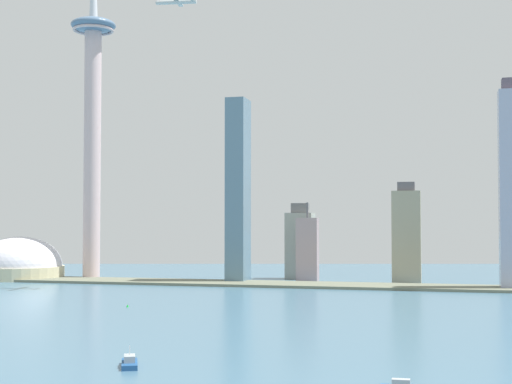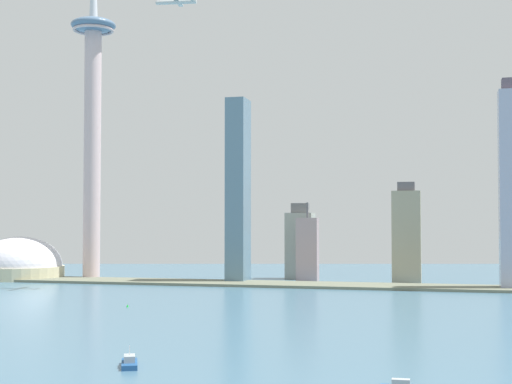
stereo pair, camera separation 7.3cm
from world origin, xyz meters
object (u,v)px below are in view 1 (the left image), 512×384
at_px(observation_tower, 93,103).
at_px(channel_buoy_1, 128,306).
at_px(skyscraper_2, 406,236).
at_px(boat_0, 130,363).
at_px(skyscraper_7, 238,190).
at_px(skyscraper_1, 300,244).
at_px(skyscraper_6, 307,250).
at_px(stadium_dome, 19,267).
at_px(skyscraper_8, 509,187).
at_px(airplane, 176,2).

xyz_separation_m(observation_tower, channel_buoy_1, (133.93, -215.58, -172.46)).
xyz_separation_m(skyscraper_2, boat_0, (-84.21, -420.90, -41.84)).
distance_m(observation_tower, skyscraper_7, 174.86).
height_order(skyscraper_1, skyscraper_6, skyscraper_6).
relative_size(stadium_dome, channel_buoy_1, 48.43).
xyz_separation_m(skyscraper_1, channel_buoy_1, (-64.31, -266.66, -33.29)).
relative_size(observation_tower, skyscraper_7, 2.08).
relative_size(stadium_dome, skyscraper_8, 0.49).
bearing_deg(observation_tower, channel_buoy_1, -58.15).
xyz_separation_m(stadium_dome, channel_buoy_1, (203.18, -200.02, -10.32)).
distance_m(skyscraper_8, channel_buoy_1, 329.31).
bearing_deg(boat_0, skyscraper_1, 158.92).
height_order(skyscraper_7, airplane, airplane).
relative_size(observation_tower, channel_buoy_1, 197.87).
bearing_deg(skyscraper_2, airplane, -152.84).
height_order(stadium_dome, skyscraper_8, skyscraper_8).
relative_size(skyscraper_7, channel_buoy_1, 95.29).
relative_size(skyscraper_6, skyscraper_8, 0.42).
height_order(skyscraper_2, airplane, airplane).
distance_m(skyscraper_2, skyscraper_6, 92.54).
xyz_separation_m(skyscraper_1, skyscraper_8, (189.72, -74.45, 50.16)).
relative_size(skyscraper_1, skyscraper_7, 0.44).
relative_size(skyscraper_6, skyscraper_7, 0.44).
distance_m(skyscraper_2, skyscraper_8, 102.84).
height_order(stadium_dome, skyscraper_7, skyscraper_7).
bearing_deg(airplane, skyscraper_8, -175.98).
bearing_deg(airplane, skyscraper_2, -160.37).
relative_size(skyscraper_7, airplane, 4.61).
xyz_separation_m(skyscraper_6, skyscraper_7, (-60.31, -26.40, 55.06)).
bearing_deg(stadium_dome, skyscraper_1, 13.99).
relative_size(skyscraper_8, channel_buoy_1, 98.02).
bearing_deg(skyscraper_6, skyscraper_7, -156.36).
relative_size(boat_0, airplane, 0.49).
xyz_separation_m(skyscraper_1, skyscraper_6, (12.83, -30.56, -4.28)).
bearing_deg(boat_0, skyscraper_6, 157.37).
bearing_deg(skyscraper_2, skyscraper_6, 177.64).
bearing_deg(boat_0, skyscraper_7, 166.02).
bearing_deg(skyscraper_7, skyscraper_2, 8.48).
height_order(boat_0, channel_buoy_1, boat_0).
height_order(stadium_dome, skyscraper_6, skyscraper_6).
height_order(skyscraper_6, skyscraper_8, skyscraper_8).
distance_m(boat_0, airplane, 417.84).
distance_m(channel_buoy_1, airplane, 278.78).
xyz_separation_m(skyscraper_2, skyscraper_7, (-151.77, -22.63, 41.48)).
height_order(skyscraper_8, airplane, airplane).
bearing_deg(observation_tower, stadium_dome, -167.34).
distance_m(observation_tower, airplane, 156.76).
height_order(skyscraper_1, skyscraper_2, skyscraper_2).
bearing_deg(skyscraper_6, channel_buoy_1, -108.09).
bearing_deg(skyscraper_6, boat_0, -89.02).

